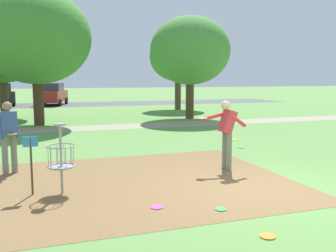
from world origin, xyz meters
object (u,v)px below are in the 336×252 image
object	(u,v)px
frisbee_by_tee	(235,140)
frisbee_far_left	(157,207)
player_foreground_watching	(8,133)
player_throwing	(227,130)
frisbee_near_basket	(221,209)
tree_near_right	(36,38)
frisbee_scattered_a	(241,148)
parked_car_center_left	(52,94)
frisbee_mid_grass	(268,236)
disc_golf_basket	(58,156)
tree_mid_left	(190,51)
tree_near_left	(1,45)
tree_mid_center	(178,57)

from	to	relation	value
frisbee_by_tee	frisbee_far_left	distance (m)	7.77
player_foreground_watching	frisbee_by_tee	world-z (taller)	player_foreground_watching
player_throwing	frisbee_near_basket	bearing A→B (deg)	-119.38
tree_near_right	frisbee_scattered_a	bearing A→B (deg)	-53.87
player_throwing	parked_car_center_left	distance (m)	24.94
frisbee_near_basket	parked_car_center_left	world-z (taller)	parked_car_center_left
player_foreground_watching	frisbee_mid_grass	distance (m)	6.38
frisbee_mid_grass	disc_golf_basket	bearing A→B (deg)	131.11
disc_golf_basket	tree_mid_left	distance (m)	14.68
frisbee_scattered_a	tree_near_left	xyz separation A→B (m)	(-7.94, 12.51, 4.08)
frisbee_by_tee	tree_mid_center	world-z (taller)	tree_mid_center
frisbee_near_basket	frisbee_by_tee	xyz separation A→B (m)	(3.88, 6.49, 0.00)
tree_mid_center	frisbee_far_left	bearing A→B (deg)	-111.55
frisbee_near_basket	parked_car_center_left	xyz separation A→B (m)	(-1.75, 27.29, 0.91)
player_foreground_watching	tree_near_right	world-z (taller)	tree_near_right
frisbee_scattered_a	tree_near_right	bearing A→B (deg)	126.13
player_foreground_watching	tree_near_right	bearing A→B (deg)	85.70
frisbee_mid_grass	frisbee_scattered_a	bearing A→B (deg)	63.25
frisbee_by_tee	frisbee_near_basket	bearing A→B (deg)	-120.90
frisbee_near_basket	disc_golf_basket	bearing A→B (deg)	144.08
tree_near_left	tree_mid_left	xyz separation A→B (m)	(9.83, -3.56, -0.35)
frisbee_by_tee	tree_near_left	size ratio (longest dim) A/B	0.04
player_throwing	frisbee_scattered_a	world-z (taller)	player_throwing
tree_near_left	frisbee_by_tee	bearing A→B (deg)	-52.25
frisbee_scattered_a	tree_mid_left	bearing A→B (deg)	78.12
frisbee_scattered_a	parked_car_center_left	xyz separation A→B (m)	(-5.02, 22.26, 0.91)
frisbee_mid_grass	tree_mid_center	world-z (taller)	tree_mid_center
tree_near_right	player_foreground_watching	bearing A→B (deg)	-94.30
disc_golf_basket	tree_near_right	world-z (taller)	tree_near_right
disc_golf_basket	tree_mid_left	xyz separation A→B (m)	(7.74, 12.11, 2.99)
player_foreground_watching	tree_mid_center	xyz separation A→B (m)	(10.23, 15.98, 2.75)
frisbee_near_basket	tree_mid_center	world-z (taller)	tree_mid_center
tree_near_left	frisbee_near_basket	bearing A→B (deg)	-75.08
frisbee_by_tee	tree_near_right	xyz separation A→B (m)	(-6.75, 6.95, 4.12)
frisbee_near_basket	frisbee_far_left	size ratio (longest dim) A/B	0.90
frisbee_scattered_a	tree_mid_center	bearing A→B (deg)	77.17
frisbee_mid_grass	tree_near_left	world-z (taller)	tree_near_left
tree_near_right	tree_mid_center	world-z (taller)	tree_near_right
frisbee_far_left	tree_near_right	bearing A→B (deg)	98.14
player_throwing	frisbee_mid_grass	world-z (taller)	player_throwing
disc_golf_basket	tree_near_left	world-z (taller)	tree_near_left
disc_golf_basket	tree_mid_left	world-z (taller)	tree_mid_left
tree_near_right	tree_mid_left	size ratio (longest dim) A/B	1.12
frisbee_by_tee	parked_car_center_left	distance (m)	21.57
parked_car_center_left	frisbee_scattered_a	bearing A→B (deg)	-77.29
disc_golf_basket	frisbee_mid_grass	xyz separation A→B (m)	(2.70, -3.10, -0.74)
frisbee_near_basket	frisbee_scattered_a	world-z (taller)	same
player_throwing	frisbee_scattered_a	size ratio (longest dim) A/B	7.05
disc_golf_basket	frisbee_far_left	xyz separation A→B (m)	(1.57, -1.41, -0.74)
tree_near_left	tree_near_right	bearing A→B (deg)	-66.23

